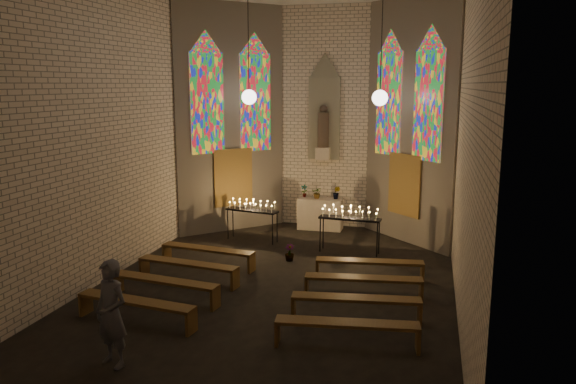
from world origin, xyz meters
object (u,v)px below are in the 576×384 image
object	(u,v)px
aisle_flower_pot	(290,253)
visitor	(111,314)
votive_stand_left	(252,208)
altar	(320,214)
votive_stand_right	(350,215)

from	to	relation	value
aisle_flower_pot	visitor	size ratio (longest dim) A/B	0.25
votive_stand_left	visitor	distance (m)	7.73
altar	votive_stand_left	xyz separation A→B (m)	(-1.69, -1.85, 0.51)
aisle_flower_pot	votive_stand_right	size ratio (longest dim) A/B	0.26
votive_stand_left	visitor	world-z (taller)	visitor
votive_stand_left	visitor	size ratio (longest dim) A/B	0.91
altar	votive_stand_right	xyz separation A→B (m)	(1.27, -2.35, 0.56)
visitor	altar	bearing A→B (deg)	99.96
visitor	aisle_flower_pot	bearing A→B (deg)	96.06
aisle_flower_pot	votive_stand_right	bearing A→B (deg)	38.22
aisle_flower_pot	votive_stand_left	distance (m)	2.37
votive_stand_left	votive_stand_right	distance (m)	3.01
altar	aisle_flower_pot	bearing A→B (deg)	-92.32
votive_stand_right	visitor	world-z (taller)	visitor
votive_stand_left	aisle_flower_pot	bearing A→B (deg)	-35.34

